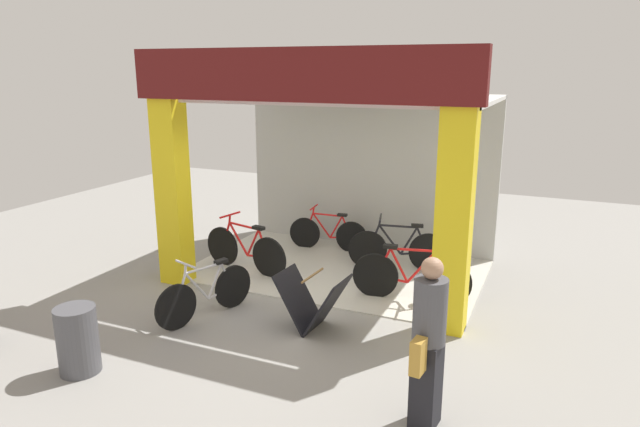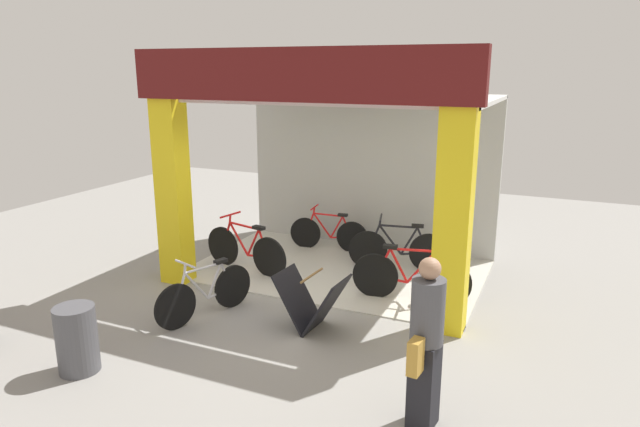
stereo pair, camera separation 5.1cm
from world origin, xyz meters
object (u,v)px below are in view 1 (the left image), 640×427
at_px(bicycle_inside_1, 398,249).
at_px(trash_bin, 78,340).
at_px(bicycle_inside_0, 245,250).
at_px(sandwich_board_sign, 313,302).
at_px(bicycle_inside_3, 328,233).
at_px(pedestrian_0, 428,343).
at_px(bicycle_inside_2, 411,277).
at_px(bicycle_parked_0, 206,294).

relative_size(bicycle_inside_1, trash_bin, 2.10).
relative_size(bicycle_inside_0, sandwich_board_sign, 1.83).
relative_size(bicycle_inside_3, pedestrian_0, 0.88).
xyz_separation_m(sandwich_board_sign, pedestrian_0, (1.80, -1.41, 0.47)).
xyz_separation_m(bicycle_inside_1, bicycle_inside_2, (0.53, -1.20, 0.01)).
relative_size(bicycle_inside_2, pedestrian_0, 1.02).
bearing_deg(bicycle_inside_1, bicycle_inside_2, -66.23).
bearing_deg(bicycle_inside_0, bicycle_inside_3, 62.23).
relative_size(bicycle_inside_1, bicycle_inside_3, 1.09).
xyz_separation_m(bicycle_inside_2, pedestrian_0, (0.88, -2.80, 0.47)).
bearing_deg(sandwich_board_sign, bicycle_parked_0, -169.98).
bearing_deg(bicycle_inside_2, pedestrian_0, -72.59).
xyz_separation_m(bicycle_parked_0, pedestrian_0, (3.26, -1.16, 0.51)).
bearing_deg(bicycle_inside_0, bicycle_parked_0, -75.85).
xyz_separation_m(bicycle_parked_0, trash_bin, (-0.48, -1.74, 0.04)).
relative_size(bicycle_inside_0, trash_bin, 2.20).
height_order(bicycle_inside_2, pedestrian_0, pedestrian_0).
relative_size(bicycle_inside_0, pedestrian_0, 1.00).
bearing_deg(bicycle_inside_3, bicycle_inside_1, -18.17).
distance_m(bicycle_inside_2, sandwich_board_sign, 1.66).
height_order(sandwich_board_sign, pedestrian_0, pedestrian_0).
height_order(bicycle_inside_2, bicycle_inside_3, bicycle_inside_2).
relative_size(bicycle_parked_0, sandwich_board_sign, 1.62).
bearing_deg(sandwich_board_sign, bicycle_inside_3, 109.35).
distance_m(bicycle_inside_0, bicycle_inside_2, 2.83).
relative_size(bicycle_inside_2, sandwich_board_sign, 1.85).
distance_m(bicycle_inside_2, trash_bin, 4.43).
xyz_separation_m(bicycle_inside_0, bicycle_parked_0, (0.44, -1.76, -0.03)).
bearing_deg(bicycle_inside_3, sandwich_board_sign, -70.65).
distance_m(bicycle_inside_3, trash_bin, 5.14).
height_order(bicycle_parked_0, sandwich_board_sign, bicycle_parked_0).
distance_m(bicycle_inside_0, bicycle_parked_0, 1.81).
relative_size(bicycle_inside_1, sandwich_board_sign, 1.75).
xyz_separation_m(bicycle_inside_0, trash_bin, (-0.04, -3.50, 0.01)).
distance_m(bicycle_parked_0, pedestrian_0, 3.50).
height_order(bicycle_inside_0, bicycle_inside_1, bicycle_inside_0).
relative_size(bicycle_inside_1, bicycle_parked_0, 1.08).
height_order(bicycle_inside_1, sandwich_board_sign, bicycle_inside_1).
xyz_separation_m(bicycle_inside_0, pedestrian_0, (3.70, -2.91, 0.48)).
bearing_deg(bicycle_parked_0, sandwich_board_sign, 10.02).
height_order(bicycle_parked_0, trash_bin, bicycle_parked_0).
xyz_separation_m(bicycle_inside_3, pedestrian_0, (2.88, -4.48, 0.52)).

